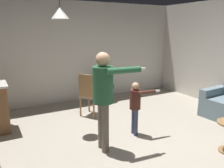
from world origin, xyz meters
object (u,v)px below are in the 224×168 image
Objects in this scene: person_adult at (104,91)px; dining_chair_by_counter at (89,93)px; person_child at (136,103)px; potted_plant_corner at (105,86)px.

person_adult is 1.66m from dining_chair_by_counter.
person_child is 1.33× the size of potted_plant_corner.
potted_plant_corner is (0.86, 0.88, -0.12)m from dining_chair_by_counter.
person_adult reaches higher than person_child.
person_child is 1.02× the size of dining_chair_by_counter.
person_child is 1.37m from dining_chair_by_counter.
person_child is at bearing -17.78° from dining_chair_by_counter.
person_adult is 1.59× the size of person_child.
person_child reaches higher than potted_plant_corner.
dining_chair_by_counter reaches higher than potted_plant_corner.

